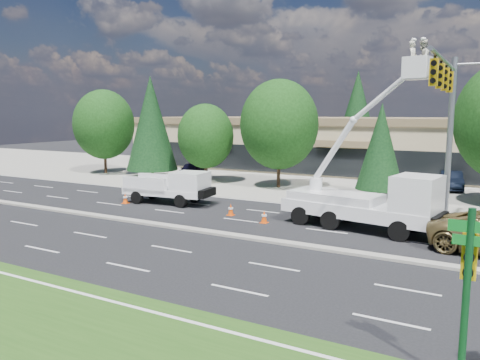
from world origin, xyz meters
The scene contains 21 objects.
ground centered at (0.00, 0.00, 0.00)m, with size 140.00×140.00×0.00m, color black.
concrete_apron centered at (0.00, 20.00, 0.01)m, with size 140.00×22.00×0.01m, color gray.
road_median centered at (0.00, 0.00, 0.06)m, with size 120.00×0.55×0.12m, color gray.
strip_mall centered at (0.00, 29.97, 2.83)m, with size 50.40×15.40×5.50m.
tree_front_a centered at (-22.00, 15.00, 4.85)m, with size 5.97×5.97×8.29m.
tree_front_b centered at (-16.00, 15.00, 5.04)m, with size 4.77×4.77×9.40m.
tree_front_c centered at (-10.00, 15.00, 3.98)m, with size 4.90×4.90×6.80m.
tree_front_d centered at (-3.00, 15.00, 5.07)m, with size 6.24×6.24×8.66m.
tree_front_e centered at (5.00, 15.00, 3.60)m, with size 3.40×3.40×6.71m.
tree_back_a centered at (-18.00, 42.00, 5.06)m, with size 4.78×4.78×9.43m.
tree_back_b centered at (-4.00, 42.00, 6.13)m, with size 5.79×5.79×11.42m.
tree_back_c centered at (10.00, 42.00, 4.71)m, with size 4.45×4.45×8.78m.
signal_mast centered at (10.03, 7.04, 6.06)m, with size 2.76×10.16×9.00m.
street_sign_pole centered at (12.00, -8.40, 2.44)m, with size 0.90×0.44×4.00m.
utility_pickup centered at (-6.38, 5.33, 0.90)m, with size 5.88×2.73×2.18m.
bucket_truck centered at (7.03, 4.39, 2.01)m, with size 8.35×3.62×9.42m.
traffic_cone_a centered at (-9.14, 3.84, 0.34)m, with size 0.40×0.40×0.70m.
traffic_cone_b centered at (-1.15, 4.08, 0.34)m, with size 0.40×0.40×0.70m.
traffic_cone_c centered at (1.41, 3.31, 0.34)m, with size 0.40×0.40×0.70m.
parked_car_west centered at (-12.19, 16.00, 0.76)m, with size 1.80×4.47×1.52m, color black.
parked_car_east centered at (9.34, 20.57, 0.73)m, with size 1.55×4.46×1.47m, color black.
Camera 1 is at (12.38, -19.29, 5.98)m, focal length 35.00 mm.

